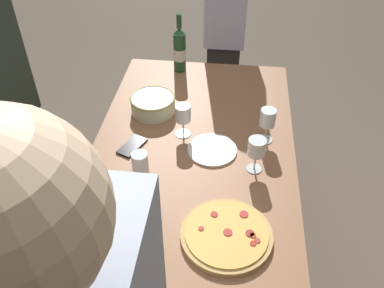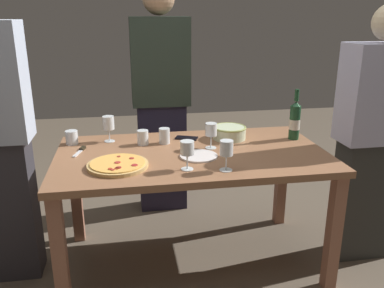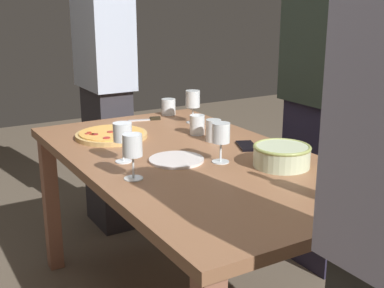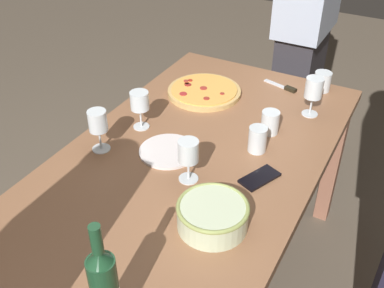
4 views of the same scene
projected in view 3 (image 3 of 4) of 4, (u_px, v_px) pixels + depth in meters
The scene contains 16 objects.
dining_table at pixel (192, 177), 2.11m from camera, with size 1.60×0.90×0.75m.
pizza at pixel (111, 135), 2.35m from camera, with size 0.33×0.33×0.03m.
serving_bowl at pixel (282, 155), 1.94m from camera, with size 0.22×0.22×0.08m.
wine_bottle at pixel (354, 168), 1.54m from camera, with size 0.07×0.07×0.33m.
wine_glass_near_pizza at pixel (133, 148), 1.79m from camera, with size 0.07×0.07×0.17m.
wine_glass_by_bottle at pixel (221, 135), 1.98m from camera, with size 0.07×0.07×0.16m.
wine_glass_far_left at pixel (193, 101), 2.60m from camera, with size 0.07×0.07×0.17m.
wine_glass_far_right at pixel (123, 134), 1.98m from camera, with size 0.07×0.07×0.16m.
cup_amber at pixel (213, 130), 2.28m from camera, with size 0.07×0.07×0.10m, color white.
cup_ceramic at pixel (197, 125), 2.40m from camera, with size 0.07×0.07×0.09m, color white.
cup_spare at pixel (169, 107), 2.80m from camera, with size 0.08×0.08×0.09m, color white.
side_plate at pixel (176, 160), 2.02m from camera, with size 0.22×0.22×0.01m, color white.
cell_phone at pixel (247, 146), 2.21m from camera, with size 0.07×0.14×0.01m, color black.
pizza_knife at pixel (149, 119), 2.69m from camera, with size 0.07×0.17×0.02m.
person_host at pixel (105, 82), 2.99m from camera, with size 0.40×0.24×1.75m.
person_guest_right at pixel (324, 97), 2.53m from camera, with size 0.44×0.24×1.76m.
Camera 3 is at (1.71, -1.02, 1.37)m, focal length 47.86 mm.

